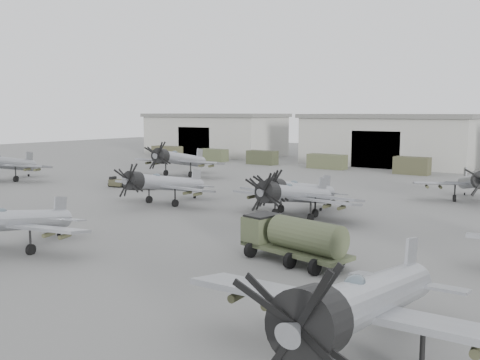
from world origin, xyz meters
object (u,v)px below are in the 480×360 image
object	(u,v)px
aircraft_mid_0	(1,163)
tug_trailer	(126,184)
aircraft_near_2	(361,304)
aircraft_far_1	(474,182)
aircraft_mid_2	(297,191)
fuel_tanker	(294,236)
aircraft_near_1	(7,221)
ground_crew	(134,180)
aircraft_mid_1	(161,183)
aircraft_far_0	(177,159)
aircraft_extra_35	(292,194)

from	to	relation	value
aircraft_mid_0	tug_trailer	distance (m)	18.58
aircraft_near_2	aircraft_far_1	world-z (taller)	aircraft_near_2
aircraft_near_2	tug_trailer	xyz separation A→B (m)	(-40.98, 27.29, -2.02)
aircraft_mid_2	tug_trailer	xyz separation A→B (m)	(-25.13, 3.27, -1.65)
aircraft_near_2	fuel_tanker	size ratio (longest dim) A/B	1.84
aircraft_near_1	tug_trailer	size ratio (longest dim) A/B	1.73
aircraft_near_1	ground_crew	world-z (taller)	aircraft_near_1
aircraft_mid_1	ground_crew	bearing A→B (deg)	148.58
aircraft_near_1	fuel_tanker	size ratio (longest dim) A/B	1.51
aircraft_far_1	tug_trailer	xyz separation A→B (m)	(-36.44, -12.71, -1.63)
aircraft_far_0	tug_trailer	xyz separation A→B (m)	(2.45, -11.89, -2.01)
aircraft_mid_1	aircraft_far_1	xyz separation A→B (m)	(24.69, 19.14, -0.03)
aircraft_mid_0	aircraft_far_0	world-z (taller)	aircraft_far_0
aircraft_mid_0	aircraft_far_1	distance (m)	57.06
aircraft_near_2	aircraft_far_0	distance (m)	58.49
aircraft_mid_2	fuel_tanker	bearing A→B (deg)	-58.89
aircraft_near_1	ground_crew	xyz separation A→B (m)	(-15.72, 26.04, -1.21)
fuel_tanker	ground_crew	size ratio (longest dim) A/B	4.47
fuel_tanker	tug_trailer	world-z (taller)	fuel_tanker
aircraft_far_0	ground_crew	size ratio (longest dim) A/B	8.27
aircraft_near_1	aircraft_mid_0	world-z (taller)	aircraft_mid_0
aircraft_far_0	aircraft_far_1	size ratio (longest dim) A/B	1.20
aircraft_mid_1	tug_trailer	xyz separation A→B (m)	(-11.75, 6.42, -1.66)
aircraft_mid_0	aircraft_mid_2	distance (m)	42.87
aircraft_mid_2	aircraft_far_1	xyz separation A→B (m)	(11.30, 15.98, -0.03)
aircraft_near_1	aircraft_mid_2	bearing A→B (deg)	53.84
aircraft_far_0	aircraft_near_1	bearing A→B (deg)	-72.40
tug_trailer	ground_crew	size ratio (longest dim) A/B	3.91
aircraft_far_0	fuel_tanker	xyz separation A→B (m)	(34.71, -28.37, -0.91)
aircraft_mid_0	aircraft_mid_1	size ratio (longest dim) A/B	1.12
aircraft_near_2	aircraft_far_0	world-z (taller)	aircraft_near_2
aircraft_mid_1	aircraft_far_0	distance (m)	23.18
tug_trailer	aircraft_near_1	bearing A→B (deg)	-69.06
aircraft_near_1	fuel_tanker	bearing A→B (deg)	14.53
aircraft_mid_0	aircraft_mid_2	bearing A→B (deg)	-18.56
aircraft_far_1	ground_crew	bearing A→B (deg)	176.50
aircraft_far_0	fuel_tanker	world-z (taller)	aircraft_far_0
aircraft_extra_35	ground_crew	distance (m)	26.15
aircraft_mid_2	aircraft_extra_35	world-z (taller)	same
tug_trailer	aircraft_near_2	bearing A→B (deg)	-45.27
aircraft_mid_0	aircraft_mid_1	bearing A→B (deg)	-23.42
aircraft_mid_2	ground_crew	world-z (taller)	aircraft_mid_2
aircraft_mid_0	aircraft_far_0	size ratio (longest dim) A/B	0.95
aircraft_mid_0	ground_crew	bearing A→B (deg)	-2.25
fuel_tanker	ground_crew	world-z (taller)	fuel_tanker
aircraft_mid_1	ground_crew	xyz separation A→B (m)	(-11.41, 7.31, -1.31)
aircraft_mid_2	tug_trailer	bearing A→B (deg)	175.34
aircraft_near_1	aircraft_mid_0	size ratio (longest dim) A/B	0.86
aircraft_mid_0	aircraft_mid_2	size ratio (longest dim) A/B	1.12
aircraft_mid_0	ground_crew	size ratio (longest dim) A/B	7.85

